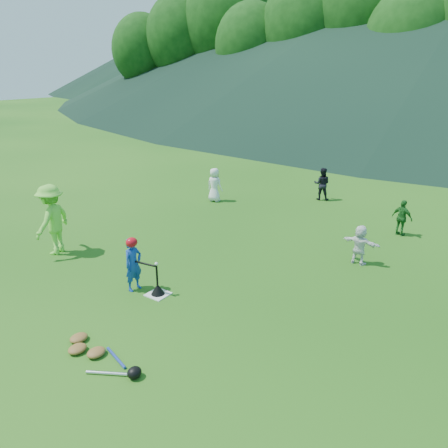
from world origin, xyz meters
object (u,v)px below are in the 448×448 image
object	(u,v)px
batter_child	(133,264)
fielder_a	(214,185)
fielder_b	(322,184)
equipment_pile	(96,353)
fielder_c	(402,218)
home_plate	(158,294)
adult_coach	(52,220)
batting_tee	(158,289)
fielder_d	(360,245)

from	to	relation	value
batter_child	fielder_a	size ratio (longest dim) A/B	0.98
fielder_a	fielder_b	bearing A→B (deg)	-144.01
fielder_b	equipment_pile	world-z (taller)	fielder_b
fielder_c	home_plate	bearing A→B (deg)	79.69
adult_coach	equipment_pile	xyz separation A→B (m)	(4.40, -2.32, -0.87)
fielder_b	equipment_pile	size ratio (longest dim) A/B	0.67
fielder_a	batting_tee	distance (m)	7.15
fielder_a	fielder_c	distance (m)	6.54
home_plate	fielder_b	distance (m)	8.85
fielder_b	batting_tee	size ratio (longest dim) A/B	1.77
fielder_c	batting_tee	distance (m)	7.54
fielder_b	batting_tee	xyz separation A→B (m)	(0.03, -8.83, -0.47)
batter_child	fielder_c	xyz separation A→B (m)	(3.96, 6.84, -0.07)
fielder_a	fielder_d	xyz separation A→B (m)	(6.18, -2.31, -0.11)
equipment_pile	batter_child	bearing A→B (deg)	120.00
fielder_c	fielder_d	size ratio (longest dim) A/B	1.05
home_plate	fielder_c	distance (m)	7.54
home_plate	batter_child	size ratio (longest dim) A/B	0.37
home_plate	fielder_a	world-z (taller)	fielder_a
fielder_c	equipment_pile	distance (m)	9.35
adult_coach	fielder_b	distance (m)	9.49
batting_tee	fielder_a	bearing A→B (deg)	116.32
adult_coach	fielder_a	world-z (taller)	adult_coach
adult_coach	fielder_a	bearing A→B (deg)	154.96
fielder_c	fielder_d	bearing A→B (deg)	98.80
home_plate	fielder_d	bearing A→B (deg)	53.56
fielder_b	fielder_c	world-z (taller)	fielder_b
fielder_d	batting_tee	world-z (taller)	fielder_d
batter_child	fielder_b	distance (m)	8.96
home_plate	fielder_d	xyz separation A→B (m)	(3.02, 4.08, 0.50)
fielder_d	equipment_pile	bearing A→B (deg)	72.56
batter_child	fielder_c	world-z (taller)	batter_child
adult_coach	fielder_c	size ratio (longest dim) A/B	1.74
home_plate	fielder_a	size ratio (longest dim) A/B	0.36
adult_coach	fielder_d	world-z (taller)	adult_coach
batting_tee	home_plate	bearing A→B (deg)	0.00
batter_child	fielder_d	world-z (taller)	batter_child
adult_coach	batting_tee	distance (m)	3.88
batter_child	fielder_c	size ratio (longest dim) A/B	1.13
adult_coach	fielder_b	world-z (taller)	adult_coach
fielder_a	fielder_b	distance (m)	3.97
batter_child	batting_tee	world-z (taller)	batter_child
batter_child	adult_coach	world-z (taller)	adult_coach
fielder_b	fielder_d	distance (m)	5.64
fielder_a	equipment_pile	bearing A→B (deg)	111.90
batter_child	equipment_pile	world-z (taller)	batter_child
fielder_a	batting_tee	bearing A→B (deg)	114.50
home_plate	fielder_d	distance (m)	5.10
home_plate	batter_child	distance (m)	0.85
fielder_b	home_plate	bearing A→B (deg)	70.61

